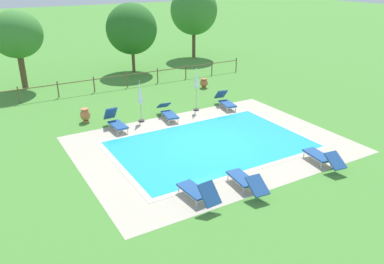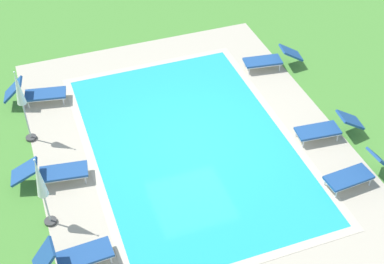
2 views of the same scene
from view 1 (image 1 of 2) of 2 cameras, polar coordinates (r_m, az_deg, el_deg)
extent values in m
plane|color=#478433|center=(17.90, 2.84, -1.84)|extent=(160.00, 160.00, 0.00)
cube|color=#B2A893|center=(17.90, 2.84, -1.83)|extent=(11.94, 8.92, 0.01)
cube|color=#23A8C1|center=(17.90, 2.84, -1.83)|extent=(8.62, 5.59, 0.01)
cube|color=#C0B59F|center=(20.20, -1.69, 1.14)|extent=(9.10, 0.24, 0.01)
cube|color=#C0B59F|center=(15.80, 8.66, -5.58)|extent=(9.10, 0.24, 0.01)
cube|color=#C0B59F|center=(20.49, 13.26, 0.84)|extent=(0.24, 5.59, 0.01)
cube|color=#C0B59F|center=(16.13, -10.51, -5.11)|extent=(0.24, 5.59, 0.01)
cube|color=navy|center=(19.64, -10.84, 1.04)|extent=(0.66, 1.33, 0.07)
cube|color=navy|center=(20.31, -11.91, 2.70)|extent=(0.63, 0.59, 0.72)
cube|color=silver|center=(19.66, -10.83, 0.89)|extent=(0.63, 1.30, 0.04)
cylinder|color=silver|center=(19.32, -9.46, 0.21)|extent=(0.04, 0.04, 0.28)
cylinder|color=silver|center=(19.14, -10.85, -0.11)|extent=(0.04, 0.04, 0.28)
cylinder|color=silver|center=(20.27, -10.76, 1.21)|extent=(0.04, 0.04, 0.28)
cylinder|color=silver|center=(20.10, -12.09, 0.91)|extent=(0.04, 0.04, 0.28)
cube|color=navy|center=(17.01, 18.00, -3.21)|extent=(0.77, 1.37, 0.07)
cube|color=navy|center=(16.26, 20.35, -3.96)|extent=(0.70, 0.84, 0.48)
cube|color=silver|center=(17.03, 17.98, -3.38)|extent=(0.74, 1.34, 0.04)
cylinder|color=silver|center=(17.31, 16.13, -3.17)|extent=(0.04, 0.04, 0.28)
cylinder|color=silver|center=(17.61, 17.44, -2.87)|extent=(0.04, 0.04, 0.28)
cylinder|color=silver|center=(16.56, 18.46, -4.67)|extent=(0.04, 0.04, 0.28)
cylinder|color=silver|center=(16.88, 19.78, -4.33)|extent=(0.04, 0.04, 0.28)
cube|color=navy|center=(20.70, -3.28, 2.56)|extent=(0.78, 1.37, 0.07)
cube|color=navy|center=(21.54, -4.19, 3.94)|extent=(0.70, 0.84, 0.48)
cube|color=silver|center=(20.72, -3.28, 2.42)|extent=(0.75, 1.34, 0.04)
cylinder|color=silver|center=(20.36, -2.08, 1.70)|extent=(0.04, 0.04, 0.28)
cylinder|color=silver|center=(20.20, -3.43, 1.50)|extent=(0.04, 0.04, 0.28)
cylinder|color=silver|center=(21.33, -3.11, 2.68)|extent=(0.04, 0.04, 0.28)
cylinder|color=silver|center=(21.18, -4.42, 2.50)|extent=(0.04, 0.04, 0.28)
cube|color=navy|center=(14.58, 7.30, -6.70)|extent=(0.72, 1.35, 0.07)
cube|color=navy|center=(13.75, 9.60, -7.77)|extent=(0.67, 0.81, 0.48)
cube|color=silver|center=(14.61, 7.29, -6.89)|extent=(0.68, 1.32, 0.04)
cylinder|color=silver|center=(14.95, 5.30, -6.58)|extent=(0.04, 0.04, 0.28)
cylinder|color=silver|center=(15.19, 6.98, -6.15)|extent=(0.04, 0.04, 0.28)
cylinder|color=silver|center=(14.15, 7.58, -8.53)|extent=(0.04, 0.04, 0.28)
cylinder|color=silver|center=(14.40, 9.31, -8.04)|extent=(0.04, 0.04, 0.28)
cube|color=navy|center=(22.51, 5.24, 4.18)|extent=(0.83, 1.39, 0.07)
cube|color=navy|center=(23.25, 4.28, 5.56)|extent=(0.71, 0.76, 0.63)
cube|color=silver|center=(22.53, 5.23, 4.04)|extent=(0.80, 1.36, 0.04)
cylinder|color=silver|center=(22.20, 6.42, 3.39)|extent=(0.04, 0.04, 0.28)
cylinder|color=silver|center=(21.99, 5.22, 3.24)|extent=(0.04, 0.04, 0.28)
cylinder|color=silver|center=(23.14, 5.22, 4.24)|extent=(0.04, 0.04, 0.28)
cylinder|color=silver|center=(22.94, 4.06, 4.11)|extent=(0.04, 0.04, 0.28)
cube|color=navy|center=(13.73, 0.18, -8.50)|extent=(0.69, 1.34, 0.07)
cube|color=navy|center=(12.93, 2.60, -9.11)|extent=(0.64, 0.67, 0.66)
cube|color=silver|center=(13.76, 0.18, -8.69)|extent=(0.66, 1.31, 0.04)
cylinder|color=silver|center=(14.09, -1.97, -8.45)|extent=(0.04, 0.04, 0.28)
cylinder|color=silver|center=(14.34, -0.24, -7.86)|extent=(0.04, 0.04, 0.28)
cylinder|color=silver|center=(13.32, 0.65, -10.48)|extent=(0.04, 0.04, 0.28)
cylinder|color=silver|center=(13.57, 2.43, -9.80)|extent=(0.04, 0.04, 0.28)
cylinder|color=#383838|center=(20.78, -7.45, 1.67)|extent=(0.32, 0.32, 0.08)
cylinder|color=#B2B5B7|center=(20.61, -7.52, 2.94)|extent=(0.04, 0.04, 1.06)
cone|color=white|center=(20.26, -7.67, 5.88)|extent=(0.28, 0.28, 1.15)
sphere|color=white|center=(20.10, -7.76, 7.50)|extent=(0.05, 0.05, 0.05)
cylinder|color=#383838|center=(22.28, 0.62, 3.33)|extent=(0.32, 0.32, 0.08)
cylinder|color=#B2B5B7|center=(22.08, 0.62, 4.90)|extent=(0.04, 0.04, 1.36)
cone|color=white|center=(21.74, 0.64, 7.93)|extent=(0.26, 0.26, 1.05)
sphere|color=white|center=(21.61, 0.64, 9.32)|extent=(0.05, 0.05, 0.05)
cylinder|color=#B7663D|center=(26.66, 1.75, 6.59)|extent=(0.30, 0.30, 0.08)
ellipsoid|color=#B7663D|center=(26.57, 1.76, 7.24)|extent=(0.54, 0.54, 0.54)
cylinder|color=#B7663D|center=(26.50, 1.77, 7.80)|extent=(0.41, 0.41, 0.06)
cylinder|color=#C67547|center=(21.30, -15.34, 1.56)|extent=(0.29, 0.29, 0.08)
ellipsoid|color=#C67547|center=(21.18, -15.44, 2.45)|extent=(0.53, 0.53, 0.63)
cylinder|color=#C67547|center=(21.07, -15.52, 3.26)|extent=(0.40, 0.40, 0.06)
cylinder|color=brown|center=(25.53, -24.15, 4.99)|extent=(0.08, 0.08, 1.05)
cylinder|color=brown|center=(25.84, -19.11, 5.94)|extent=(0.08, 0.08, 1.05)
cylinder|color=brown|center=(26.36, -14.22, 6.81)|extent=(0.08, 0.08, 1.05)
cylinder|color=brown|center=(27.06, -9.52, 7.60)|extent=(0.08, 0.08, 1.05)
cylinder|color=brown|center=(27.94, -5.08, 8.30)|extent=(0.08, 0.08, 1.05)
cylinder|color=brown|center=(28.97, -0.92, 8.91)|extent=(0.08, 0.08, 1.05)
cylinder|color=brown|center=(30.15, 2.95, 9.43)|extent=(0.08, 0.08, 1.05)
cylinder|color=brown|center=(31.45, 6.52, 9.87)|extent=(0.08, 0.08, 1.05)
cube|color=brown|center=(26.98, -9.57, 8.27)|extent=(18.48, 0.05, 0.05)
cylinder|color=brown|center=(36.30, 0.26, 12.94)|extent=(0.31, 0.31, 2.56)
ellipsoid|color=#3D7F33|center=(35.93, 0.27, 17.46)|extent=(4.14, 4.14, 4.24)
cylinder|color=brown|center=(28.48, -23.65, 8.27)|extent=(0.39, 0.39, 2.49)
ellipsoid|color=#3D7F33|center=(28.06, -24.43, 12.99)|extent=(3.31, 3.31, 3.06)
cylinder|color=brown|center=(31.19, -8.62, 10.44)|extent=(0.24, 0.24, 1.89)
ellipsoid|color=#286623|center=(30.78, -8.89, 14.77)|extent=(3.86, 3.86, 3.83)
camera|label=2|loc=(18.04, -42.96, 28.46)|focal=50.77mm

